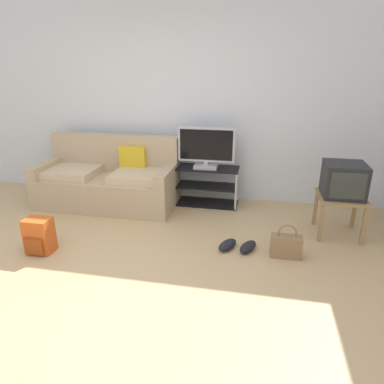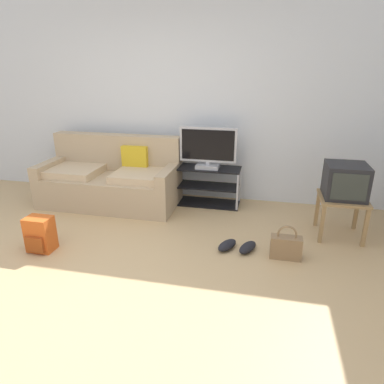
{
  "view_description": "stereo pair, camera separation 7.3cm",
  "coord_description": "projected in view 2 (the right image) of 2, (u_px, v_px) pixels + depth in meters",
  "views": [
    {
      "loc": [
        1.25,
        -2.32,
        1.83
      ],
      "look_at": [
        0.59,
        1.01,
        0.57
      ],
      "focal_mm": 32.17,
      "sensor_mm": 36.0,
      "label": 1
    },
    {
      "loc": [
        1.32,
        -2.3,
        1.83
      ],
      "look_at": [
        0.59,
        1.01,
        0.57
      ],
      "focal_mm": 32.17,
      "sensor_mm": 36.0,
      "label": 2
    }
  ],
  "objects": [
    {
      "name": "sneakers_pair",
      "position": [
        237.0,
        246.0,
        3.6
      ],
      "size": [
        0.45,
        0.3,
        0.09
      ],
      "color": "black",
      "rests_on": "ground_plane"
    },
    {
      "name": "ground_plane",
      "position": [
        102.0,
        288.0,
        3.01
      ],
      "size": [
        9.0,
        9.8,
        0.02
      ],
      "primitive_type": "cube",
      "color": "tan"
    },
    {
      "name": "wall_back",
      "position": [
        173.0,
        102.0,
        4.78
      ],
      "size": [
        9.0,
        0.1,
        2.7
      ],
      "primitive_type": "cube",
      "color": "silver",
      "rests_on": "ground_plane"
    },
    {
      "name": "side_table",
      "position": [
        342.0,
        204.0,
        3.8
      ],
      "size": [
        0.5,
        0.5,
        0.47
      ],
      "color": "#9E7A4C",
      "rests_on": "ground_plane"
    },
    {
      "name": "tv_stand",
      "position": [
        208.0,
        186.0,
        4.73
      ],
      "size": [
        0.88,
        0.37,
        0.53
      ],
      "color": "black",
      "rests_on": "ground_plane"
    },
    {
      "name": "handbag",
      "position": [
        286.0,
        246.0,
        3.43
      ],
      "size": [
        0.31,
        0.13,
        0.36
      ],
      "rotation": [
        0.0,
        0.0,
        0.4
      ],
      "color": "olive",
      "rests_on": "ground_plane"
    },
    {
      "name": "couch",
      "position": [
        112.0,
        180.0,
        4.76
      ],
      "size": [
        1.85,
        0.85,
        0.91
      ],
      "color": "tan",
      "rests_on": "ground_plane"
    },
    {
      "name": "flat_tv",
      "position": [
        208.0,
        148.0,
        4.53
      ],
      "size": [
        0.76,
        0.22,
        0.55
      ],
      "color": "#B2B2B7",
      "rests_on": "tv_stand"
    },
    {
      "name": "backpack",
      "position": [
        40.0,
        234.0,
        3.56
      ],
      "size": [
        0.26,
        0.26,
        0.37
      ],
      "rotation": [
        0.0,
        0.0,
        0.04
      ],
      "color": "#CC561E",
      "rests_on": "ground_plane"
    },
    {
      "name": "crt_tv",
      "position": [
        345.0,
        181.0,
        3.72
      ],
      "size": [
        0.43,
        0.43,
        0.37
      ],
      "color": "#232326",
      "rests_on": "side_table"
    }
  ]
}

